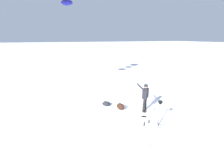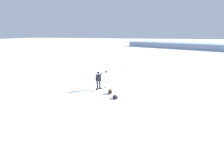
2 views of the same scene
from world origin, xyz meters
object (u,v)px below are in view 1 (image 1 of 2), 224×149
snowboarder (145,95)px  gear_bag_large (120,107)px  camera_tripod (160,108)px  gear_bag_small (106,104)px  snowboard (144,110)px  ski_poles (146,131)px

snowboarder → gear_bag_large: (0.61, 1.26, -0.82)m
camera_tripod → gear_bag_small: size_ratio=2.11×
snowboarder → camera_tripod: bearing=172.3°
snowboarder → gear_bag_small: (1.38, 1.91, -0.87)m
snowboard → gear_bag_small: 2.35m
gear_bag_large → camera_tripod: bearing=-154.0°
snowboard → gear_bag_large: (0.61, 1.25, 0.16)m
gear_bag_large → gear_bag_small: (0.77, 0.65, -0.05)m
gear_bag_small → camera_tripod: bearing=-149.8°
snowboarder → ski_poles: bearing=147.7°
ski_poles → camera_tripod: bearing=-54.3°
ski_poles → gear_bag_large: bearing=-6.5°
gear_bag_small → ski_poles: 4.02m
snowboarder → snowboard: 0.98m
camera_tripod → ski_poles: bearing=125.7°
snowboarder → gear_bag_large: bearing=64.1°
gear_bag_large → ski_poles: 3.26m
gear_bag_small → gear_bag_large: bearing=-139.9°
snowboarder → snowboard: snowboarder is taller
camera_tripod → snowboard: bearing=-7.2°
snowboard → camera_tripod: (-1.55, 0.20, 0.92)m
snowboarder → gear_bag_small: snowboarder is taller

